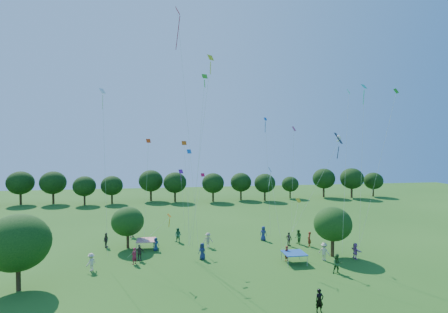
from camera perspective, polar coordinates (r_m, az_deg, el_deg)
near_tree_west at (r=34.33m, az=-30.64°, el=-12.01°), size 5.22×5.22×6.38m
near_tree_north at (r=43.10m, az=-15.46°, el=-10.18°), size 3.77×3.77×4.84m
near_tree_east at (r=40.21m, az=17.33°, el=-10.48°), size 4.07×4.07×5.38m
treeline at (r=75.06m, az=-6.49°, el=-4.19°), size 88.01×8.77×6.77m
tent_red_stripe at (r=42.66m, az=-12.57°, el=-13.18°), size 2.20×2.20×1.10m
tent_blue at (r=37.72m, az=11.37°, el=-15.21°), size 2.20×2.20×1.10m
man_in_black at (r=28.15m, az=15.33°, el=-21.76°), size 0.67×0.46×1.72m
crowd_person_0 at (r=45.44m, az=6.44°, el=-12.37°), size 1.00×0.93×1.81m
crowd_person_1 at (r=43.90m, az=13.74°, el=-12.97°), size 0.73×0.78×1.75m
crowd_person_2 at (r=44.76m, az=-7.51°, el=-12.62°), size 1.00×0.84×1.78m
crowd_person_3 at (r=37.23m, az=-20.88°, el=-15.81°), size 1.05×1.22×1.73m
crowd_person_4 at (r=44.53m, az=-18.70°, el=-12.81°), size 0.74×1.11×1.74m
crowd_person_5 at (r=40.90m, az=20.64°, el=-14.21°), size 0.75×1.62×1.68m
crowd_person_6 at (r=38.25m, az=-3.58°, el=-15.18°), size 0.96×0.90×1.75m
crowd_person_7 at (r=37.91m, az=-14.45°, el=-15.45°), size 0.73×0.74×1.69m
crowd_person_8 at (r=44.49m, az=12.04°, el=-12.73°), size 0.58×0.93×1.78m
crowd_person_9 at (r=39.32m, az=16.04°, el=-14.68°), size 1.22×1.28×1.87m
crowd_person_10 at (r=43.65m, az=10.56°, el=-13.11°), size 0.81×1.06×1.64m
crowd_person_11 at (r=48.20m, az=-14.77°, el=-11.66°), size 1.48×1.53×1.68m
crowd_person_12 at (r=41.89m, az=-11.09°, el=-13.86°), size 0.84×0.69×1.50m
crowd_person_13 at (r=38.29m, az=10.16°, el=-15.32°), size 0.71×0.65×1.59m
crowd_person_14 at (r=35.96m, az=18.04°, el=-16.32°), size 0.99×0.64×1.86m
crowd_person_15 at (r=42.39m, az=-2.63°, el=-13.47°), size 1.14×0.53×1.73m
crowd_person_16 at (r=38.89m, az=-13.66°, el=-14.99°), size 1.04×0.56×1.69m
pirate_kite at (r=34.79m, az=18.06°, el=2.57°), size 5.33×3.20×11.98m
red_high_kite at (r=34.04m, az=-6.97°, el=15.96°), size 2.34×2.03×23.46m
small_kite_0 at (r=37.12m, az=-6.33°, el=-1.35°), size 0.88×0.34×11.23m
small_kite_1 at (r=33.28m, az=-9.99°, el=-10.74°), size 4.16×2.25×4.51m
small_kite_2 at (r=47.07m, az=11.98°, el=-7.38°), size 2.20×2.98×3.77m
small_kite_3 at (r=34.65m, az=24.81°, el=2.72°), size 1.72×3.57×15.74m
small_kite_4 at (r=41.80m, az=6.98°, el=1.31°), size 0.80×0.73×14.07m
small_kite_5 at (r=43.18m, az=-6.98°, el=-3.88°), size 0.80×1.06×7.79m
small_kite_6 at (r=35.75m, az=-19.09°, el=5.27°), size 0.65×0.71×16.27m
small_kite_7 at (r=37.31m, az=19.44°, el=4.09°), size 1.50×1.67×16.43m
small_kite_8 at (r=37.74m, az=-4.00°, el=-5.59°), size 1.76×0.28×7.77m
small_kite_9 at (r=36.40m, az=-12.41°, el=-1.71°), size 0.86×1.32×11.43m
small_kite_10 at (r=32.13m, az=-3.09°, el=8.10°), size 1.83×6.88×18.66m
small_kite_11 at (r=32.94m, az=-3.75°, el=5.06°), size 1.06×5.59×17.20m
small_kite_12 at (r=38.20m, az=-5.75°, el=-2.26°), size 0.54×1.37×10.32m
small_kite_13 at (r=43.21m, az=11.28°, el=1.72°), size 0.42×1.20×13.05m
small_kite_14 at (r=36.47m, az=7.76°, el=-4.07°), size 0.93×2.76×8.48m
small_kite_15 at (r=35.75m, az=21.74°, el=5.14°), size 0.68×0.91×16.54m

